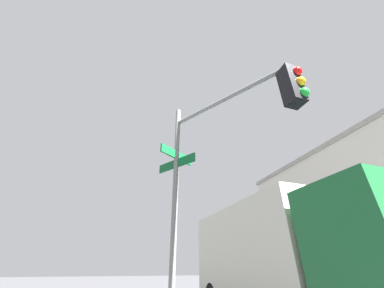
# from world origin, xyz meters

# --- Properties ---
(traffic_signal_near) EXTENTS (3.03, 2.05, 5.15)m
(traffic_signal_near) POSITION_xyz_m (-5.44, -6.45, 3.64)
(traffic_signal_near) COLOR slate
(traffic_signal_near) RESTS_ON ground_plane
(box_truck_second) EXTENTS (8.70, 2.74, 3.66)m
(box_truck_second) POSITION_xyz_m (-9.11, -2.83, 2.01)
(box_truck_second) COLOR #19592D
(box_truck_second) RESTS_ON ground_plane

